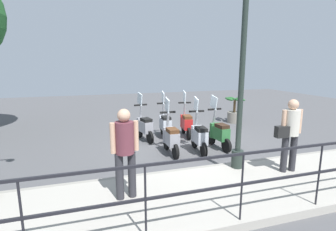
{
  "coord_description": "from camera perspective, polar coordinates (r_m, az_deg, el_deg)",
  "views": [
    {
      "loc": [
        -7.3,
        2.84,
        2.49
      ],
      "look_at": [
        0.2,
        0.5,
        0.9
      ],
      "focal_mm": 28.0,
      "sensor_mm": 36.0,
      "label": 1
    }
  ],
  "objects": [
    {
      "name": "ground_plane",
      "position": [
        8.21,
        3.77,
        -6.22
      ],
      "size": [
        28.0,
        28.0,
        0.0
      ],
      "primitive_type": "plane",
      "color": "#4C4C4F"
    },
    {
      "name": "promenade_walkway",
      "position": [
        5.57,
        15.89,
        -14.7
      ],
      "size": [
        2.2,
        20.0,
        0.15
      ],
      "color": "#A39E93",
      "rests_on": "ground_plane"
    },
    {
      "name": "fence_railing",
      "position": [
        4.49,
        23.86,
        -10.28
      ],
      "size": [
        0.04,
        16.03,
        1.07
      ],
      "color": "black",
      "rests_on": "promenade_walkway"
    },
    {
      "name": "lamp_post_near",
      "position": [
        5.84,
        15.75,
        8.01
      ],
      "size": [
        0.26,
        0.9,
        4.56
      ],
      "color": "#232D28",
      "rests_on": "promenade_walkway"
    },
    {
      "name": "pedestrian_with_bag",
      "position": [
        6.15,
        25.06,
        -2.9
      ],
      "size": [
        0.34,
        0.65,
        1.59
      ],
      "rotation": [
        0.0,
        0.0,
        -0.06
      ],
      "color": "#28282D",
      "rests_on": "promenade_walkway"
    },
    {
      "name": "pedestrian_distant",
      "position": [
        4.54,
        -9.37,
        -6.8
      ],
      "size": [
        0.35,
        0.49,
        1.59
      ],
      "rotation": [
        0.0,
        0.0,
        3.25
      ],
      "color": "#28282D",
      "rests_on": "promenade_walkway"
    },
    {
      "name": "potted_palm",
      "position": [
        11.36,
        14.22,
        0.72
      ],
      "size": [
        1.06,
        0.66,
        1.05
      ],
      "color": "slate",
      "rests_on": "ground_plane"
    },
    {
      "name": "scooter_near_0",
      "position": [
        7.82,
        11.02,
        -3.64
      ],
      "size": [
        1.23,
        0.44,
        1.54
      ],
      "rotation": [
        0.0,
        0.0,
        0.08
      ],
      "color": "black",
      "rests_on": "ground_plane"
    },
    {
      "name": "scooter_near_1",
      "position": [
        7.39,
        6.79,
        -4.39
      ],
      "size": [
        1.23,
        0.44,
        1.54
      ],
      "rotation": [
        0.0,
        0.0,
        -0.09
      ],
      "color": "black",
      "rests_on": "ground_plane"
    },
    {
      "name": "scooter_near_2",
      "position": [
        7.19,
        0.61,
        -4.75
      ],
      "size": [
        1.23,
        0.44,
        1.54
      ],
      "rotation": [
        0.0,
        0.0,
        0.0
      ],
      "color": "black",
      "rests_on": "ground_plane"
    },
    {
      "name": "scooter_far_0",
      "position": [
        8.94,
        3.98,
        -1.56
      ],
      "size": [
        1.23,
        0.46,
        1.54
      ],
      "rotation": [
        0.0,
        0.0,
        -0.15
      ],
      "color": "black",
      "rests_on": "ground_plane"
    },
    {
      "name": "scooter_far_1",
      "position": [
        8.78,
        -0.63,
        -1.77
      ],
      "size": [
        1.23,
        0.44,
        1.54
      ],
      "rotation": [
        0.0,
        0.0,
        -0.07
      ],
      "color": "black",
      "rests_on": "ground_plane"
    },
    {
      "name": "scooter_far_2",
      "position": [
        8.49,
        -5.15,
        -2.27
      ],
      "size": [
        1.22,
        0.49,
        1.54
      ],
      "rotation": [
        0.0,
        0.0,
        0.21
      ],
      "color": "black",
      "rests_on": "ground_plane"
    }
  ]
}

